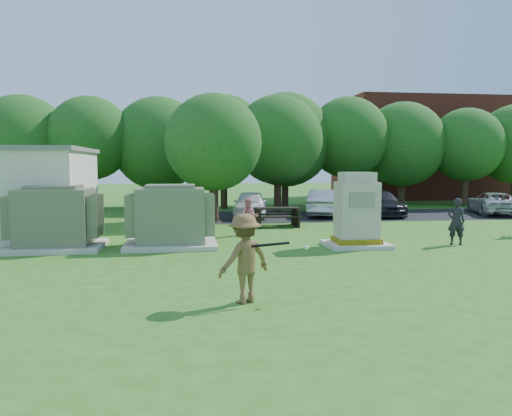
{
  "coord_description": "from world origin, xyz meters",
  "views": [
    {
      "loc": [
        -2.24,
        -12.27,
        2.74
      ],
      "look_at": [
        0.0,
        4.0,
        1.3
      ],
      "focal_mm": 35.0,
      "sensor_mm": 36.0,
      "label": 1
    }
  ],
  "objects": [
    {
      "name": "car_silver_b",
      "position": [
        14.37,
        12.94,
        0.61
      ],
      "size": [
        3.22,
        4.78,
        1.22
      ],
      "primitive_type": "imported",
      "rotation": [
        0.0,
        0.0,
        2.84
      ],
      "color": "silver",
      "rests_on": "ground"
    },
    {
      "name": "transformer_right",
      "position": [
        -2.8,
        4.5,
        0.97
      ],
      "size": [
        3.0,
        2.4,
        2.07
      ],
      "color": "beige",
      "rests_on": "ground"
    },
    {
      "name": "car_dark",
      "position": [
        7.97,
        13.3,
        0.66
      ],
      "size": [
        2.21,
        4.7,
        1.32
      ],
      "primitive_type": "imported",
      "rotation": [
        0.0,
        0.0,
        -0.08
      ],
      "color": "black",
      "rests_on": "ground"
    },
    {
      "name": "person_by_generator",
      "position": [
        6.81,
        3.49,
        0.8
      ],
      "size": [
        0.67,
        0.53,
        1.6
      ],
      "primitive_type": "imported",
      "rotation": [
        0.0,
        0.0,
        2.87
      ],
      "color": "black",
      "rests_on": "ground"
    },
    {
      "name": "tree_row",
      "position": [
        1.75,
        18.5,
        4.15
      ],
      "size": [
        41.3,
        13.3,
        7.3
      ],
      "color": "#47301E",
      "rests_on": "ground"
    },
    {
      "name": "transformer_left",
      "position": [
        -6.5,
        4.5,
        0.97
      ],
      "size": [
        3.0,
        2.4,
        2.07
      ],
      "color": "beige",
      "rests_on": "ground"
    },
    {
      "name": "person_at_picnic",
      "position": [
        0.12,
        6.75,
        0.72
      ],
      "size": [
        0.73,
        0.58,
        1.43
      ],
      "primitive_type": "imported",
      "rotation": [
        0.0,
        0.0,
        -0.06
      ],
      "color": "#D16F79",
      "rests_on": "ground"
    },
    {
      "name": "parking_strip",
      "position": [
        7.0,
        13.5,
        0.01
      ],
      "size": [
        20.0,
        6.0,
        0.01
      ],
      "primitive_type": "cube",
      "color": "#232326",
      "rests_on": "ground"
    },
    {
      "name": "batter",
      "position": [
        -1.14,
        -2.62,
        0.89
      ],
      "size": [
        1.32,
        1.13,
        1.77
      ],
      "primitive_type": "imported",
      "rotation": [
        0.0,
        0.0,
        3.64
      ],
      "color": "brown",
      "rests_on": "ground"
    },
    {
      "name": "brick_building",
      "position": [
        18.0,
        27.0,
        4.0
      ],
      "size": [
        15.0,
        8.0,
        8.0
      ],
      "primitive_type": "cube",
      "color": "maroon",
      "rests_on": "ground"
    },
    {
      "name": "batting_equipment",
      "position": [
        -0.57,
        -2.66,
        1.15
      ],
      "size": [
        1.26,
        0.37,
        0.16
      ],
      "color": "black",
      "rests_on": "ground"
    },
    {
      "name": "car_white",
      "position": [
        0.96,
        13.14,
        0.69
      ],
      "size": [
        2.28,
        4.26,
        1.38
      ],
      "primitive_type": "imported",
      "rotation": [
        0.0,
        0.0,
        -0.17
      ],
      "color": "white",
      "rests_on": "ground"
    },
    {
      "name": "car_silver_a",
      "position": [
        4.95,
        13.39,
        0.7
      ],
      "size": [
        2.81,
        4.52,
        1.41
      ],
      "primitive_type": "imported",
      "rotation": [
        0.0,
        0.0,
        2.81
      ],
      "color": "#B6B5BA",
      "rests_on": "ground"
    },
    {
      "name": "picnic_table",
      "position": [
        1.66,
        9.35,
        0.52
      ],
      "size": [
        1.96,
        1.47,
        0.84
      ],
      "color": "black",
      "rests_on": "ground"
    },
    {
      "name": "generator_cabinet",
      "position": [
        3.32,
        3.59,
        1.09
      ],
      "size": [
        2.04,
        1.67,
        2.48
      ],
      "color": "beige",
      "rests_on": "ground"
    },
    {
      "name": "ground",
      "position": [
        0.0,
        0.0,
        0.0
      ],
      "size": [
        120.0,
        120.0,
        0.0
      ],
      "primitive_type": "plane",
      "color": "#2D6619",
      "rests_on": "ground"
    }
  ]
}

